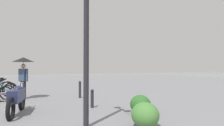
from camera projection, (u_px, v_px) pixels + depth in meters
The scene contains 8 objects.
lamppost at pixel (86, 20), 5.10m from camera, with size 0.98×0.28×4.20m.
motorcycle at pixel (17, 99), 6.49m from camera, with size 2.12×0.73×1.06m.
bicycle_blue at pixel (0, 89), 10.66m from camera, with size 0.45×1.74×0.95m.
pedestrian at pixel (23, 66), 9.59m from camera, with size 1.00×1.00×2.03m.
bollard_near at pixel (92, 98), 7.49m from camera, with size 0.13×0.13×0.71m.
bollard_mid at pixel (80, 89), 9.91m from camera, with size 0.13×0.13×0.85m.
shrub_low at pixel (140, 104), 6.50m from camera, with size 0.73×0.66×0.62m.
shrub_round at pixel (145, 115), 5.03m from camera, with size 0.76×0.69×0.65m.
Camera 1 is at (-0.69, 2.50, 1.55)m, focal length 31.49 mm.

